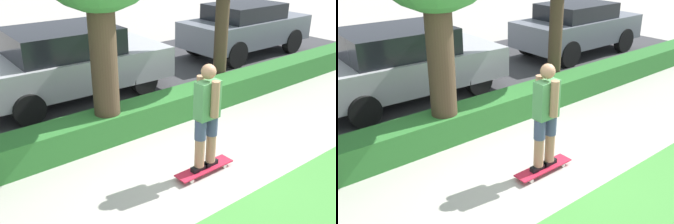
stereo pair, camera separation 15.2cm
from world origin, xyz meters
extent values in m
plane|color=#ADA89E|center=(0.00, 0.00, 0.00)|extent=(60.00, 60.00, 0.00)
cube|color=#38383A|center=(0.00, 4.20, 0.00)|extent=(18.58, 5.00, 0.01)
cube|color=#2D702D|center=(0.00, 1.60, 0.26)|extent=(18.58, 0.60, 0.51)
cube|color=red|center=(0.08, -0.21, 0.08)|extent=(0.98, 0.24, 0.02)
cylinder|color=silver|center=(0.41, -0.30, 0.03)|extent=(0.07, 0.04, 0.07)
cylinder|color=silver|center=(0.41, -0.12, 0.03)|extent=(0.07, 0.04, 0.07)
cylinder|color=silver|center=(-0.25, -0.30, 0.03)|extent=(0.07, 0.04, 0.07)
cylinder|color=silver|center=(-0.25, -0.12, 0.03)|extent=(0.07, 0.04, 0.07)
cube|color=black|center=(-0.03, -0.21, 0.12)|extent=(0.26, 0.09, 0.07)
cylinder|color=#A37556|center=(-0.03, -0.21, 0.53)|extent=(0.14, 0.14, 0.74)
cylinder|color=#3D4766|center=(-0.03, -0.21, 0.75)|extent=(0.17, 0.17, 0.29)
cube|color=black|center=(0.19, -0.21, 0.12)|extent=(0.26, 0.09, 0.07)
cylinder|color=#A37556|center=(0.19, -0.21, 0.53)|extent=(0.14, 0.14, 0.74)
cylinder|color=#3D4766|center=(0.19, -0.21, 0.75)|extent=(0.17, 0.17, 0.29)
cube|color=#519356|center=(0.08, -0.21, 1.17)|extent=(0.35, 0.19, 0.54)
cylinder|color=#A37556|center=(0.08, -0.36, 1.22)|extent=(0.12, 0.12, 0.51)
cylinder|color=#A37556|center=(0.08, -0.07, 1.22)|extent=(0.12, 0.12, 0.51)
sphere|color=#A37556|center=(0.08, -0.21, 1.57)|extent=(0.21, 0.21, 0.21)
cylinder|color=#423323|center=(-0.50, 1.57, 1.33)|extent=(0.43, 0.43, 2.66)
cylinder|color=#423323|center=(2.65, 2.07, 1.39)|extent=(0.29, 0.29, 2.78)
cube|color=#B7B7BC|center=(-0.03, 3.93, 0.65)|extent=(4.26, 2.11, 0.68)
cube|color=black|center=(-0.16, 3.93, 1.26)|extent=(2.24, 1.80, 0.54)
cylinder|color=black|center=(1.27, 3.03, 0.31)|extent=(0.61, 0.23, 0.61)
cylinder|color=black|center=(1.27, 4.83, 0.31)|extent=(0.61, 0.23, 0.61)
cylinder|color=black|center=(-1.33, 3.03, 0.31)|extent=(0.61, 0.23, 0.61)
cube|color=slate|center=(5.61, 3.93, 0.72)|extent=(4.01, 1.76, 0.71)
cube|color=black|center=(5.49, 3.93, 1.29)|extent=(2.09, 1.54, 0.43)
cylinder|color=black|center=(6.85, 3.13, 0.36)|extent=(0.72, 0.21, 0.72)
cylinder|color=black|center=(6.85, 4.73, 0.36)|extent=(0.72, 0.21, 0.72)
cylinder|color=black|center=(4.37, 3.13, 0.36)|extent=(0.72, 0.21, 0.72)
cylinder|color=black|center=(4.37, 4.73, 0.36)|extent=(0.72, 0.21, 0.72)
camera|label=1|loc=(-3.44, -3.80, 3.18)|focal=42.00mm
camera|label=2|loc=(-3.56, -3.70, 3.18)|focal=42.00mm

